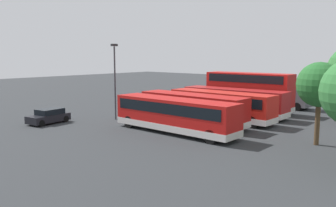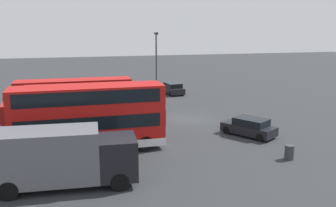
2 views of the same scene
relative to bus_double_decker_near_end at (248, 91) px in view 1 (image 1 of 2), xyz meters
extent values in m
plane|color=#2D3033|center=(7.00, -9.00, -2.45)|extent=(140.00, 140.00, 0.00)
cube|color=#B71411|center=(0.00, 0.00, 0.00)|extent=(2.71, 10.22, 4.20)
cube|color=silver|center=(0.00, 0.00, -1.82)|extent=(2.75, 10.26, 0.55)
cube|color=black|center=(0.00, 0.00, -0.20)|extent=(2.75, 9.42, 0.90)
cube|color=black|center=(0.00, 0.00, 1.50)|extent=(2.75, 9.42, 0.90)
cube|color=black|center=(0.08, -5.12, -0.20)|extent=(2.25, 0.09, 1.10)
cylinder|color=black|center=(1.18, -3.67, -1.90)|extent=(0.32, 1.10, 1.10)
cylinder|color=black|center=(-1.07, -3.70, -1.90)|extent=(0.32, 1.10, 1.10)
cylinder|color=black|center=(1.07, 3.71, -1.90)|extent=(0.32, 1.10, 1.10)
cylinder|color=black|center=(-1.18, 3.68, -1.90)|extent=(0.32, 1.10, 1.10)
cube|color=#A51919|center=(3.53, 0.19, -0.80)|extent=(2.83, 11.77, 2.60)
cube|color=silver|center=(3.53, 0.19, -1.82)|extent=(2.87, 11.81, 0.55)
cube|color=black|center=(3.53, 0.19, -0.20)|extent=(2.87, 10.97, 0.90)
cube|color=black|center=(3.68, -5.69, -0.20)|extent=(2.25, 0.11, 1.10)
cylinder|color=black|center=(4.77, -4.24, -1.90)|extent=(0.33, 1.11, 1.10)
cylinder|color=black|center=(2.52, -4.29, -1.90)|extent=(0.33, 1.11, 1.10)
cylinder|color=black|center=(4.55, 4.67, -1.90)|extent=(0.33, 1.11, 1.10)
cylinder|color=black|center=(2.30, 4.61, -1.90)|extent=(0.33, 1.11, 1.10)
cube|color=red|center=(7.12, 0.81, -0.80)|extent=(2.64, 11.14, 2.60)
cube|color=silver|center=(7.12, 0.81, -1.82)|extent=(2.68, 11.18, 0.55)
cube|color=black|center=(7.12, 0.81, -0.20)|extent=(2.69, 10.34, 0.90)
cube|color=black|center=(7.08, -4.78, -0.20)|extent=(2.25, 0.08, 1.10)
cylinder|color=black|center=(8.21, -3.36, -1.90)|extent=(0.31, 1.10, 1.10)
cylinder|color=black|center=(5.96, -3.34, -1.90)|extent=(0.31, 1.10, 1.10)
cylinder|color=black|center=(8.28, 4.96, -1.90)|extent=(0.31, 1.10, 1.10)
cylinder|color=black|center=(6.03, 4.98, -1.90)|extent=(0.31, 1.10, 1.10)
cube|color=#B71411|center=(10.71, -0.08, -0.80)|extent=(2.57, 11.07, 2.60)
cube|color=silver|center=(10.71, -0.08, -1.82)|extent=(2.61, 11.11, 0.55)
cube|color=black|center=(10.71, -0.08, -0.20)|extent=(2.63, 10.27, 0.90)
cube|color=black|center=(10.70, -5.65, -0.20)|extent=(2.25, 0.06, 1.10)
cylinder|color=black|center=(11.83, -4.22, -1.90)|extent=(0.30, 1.10, 1.10)
cylinder|color=black|center=(9.58, -4.21, -1.90)|extent=(0.30, 1.10, 1.10)
cylinder|color=black|center=(11.84, 4.05, -1.90)|extent=(0.30, 1.10, 1.10)
cylinder|color=black|center=(9.59, 4.06, -1.90)|extent=(0.30, 1.10, 1.10)
cube|color=#B71411|center=(14.42, 0.88, -0.80)|extent=(2.62, 11.78, 2.60)
cube|color=silver|center=(14.42, 0.88, -1.82)|extent=(2.66, 11.82, 0.55)
cube|color=black|center=(14.42, 0.88, -0.20)|extent=(2.67, 10.98, 0.90)
cube|color=black|center=(14.46, -5.03, -0.20)|extent=(2.25, 0.07, 1.10)
cylinder|color=black|center=(15.57, -3.59, -1.90)|extent=(0.31, 1.10, 1.10)
cylinder|color=black|center=(13.32, -3.61, -1.90)|extent=(0.31, 1.10, 1.10)
cylinder|color=black|center=(15.52, 5.38, -1.90)|extent=(0.31, 1.10, 1.10)
cylinder|color=black|center=(13.27, 5.36, -1.90)|extent=(0.31, 1.10, 1.10)
cube|color=#595960|center=(-5.58, 2.49, -0.65)|extent=(2.79, 5.63, 2.80)
cube|color=black|center=(-5.78, -1.26, -0.95)|extent=(2.60, 2.13, 2.20)
cylinder|color=black|center=(-4.65, -1.32, -1.95)|extent=(0.33, 1.01, 1.00)
cylinder|color=black|center=(-6.91, -1.20, -1.95)|extent=(0.33, 1.01, 1.00)
cylinder|color=black|center=(-4.36, 4.17, -1.95)|extent=(0.33, 1.01, 1.00)
cylinder|color=black|center=(-6.62, 4.29, -1.95)|extent=(0.33, 1.01, 1.00)
cube|color=black|center=(19.37, -11.07, -1.92)|extent=(4.23, 2.31, 0.70)
cube|color=black|center=(19.17, -11.10, -1.29)|extent=(2.61, 1.94, 0.55)
cylinder|color=black|center=(20.66, -10.10, -2.13)|extent=(0.66, 0.30, 0.64)
cylinder|color=black|center=(20.87, -11.68, -2.13)|extent=(0.66, 0.30, 0.64)
cylinder|color=black|center=(17.86, -10.46, -2.13)|extent=(0.66, 0.30, 0.64)
cylinder|color=black|center=(18.07, -12.05, -2.13)|extent=(0.66, 0.30, 0.64)
cube|color=black|center=(0.58, -12.26, -1.92)|extent=(4.48, 3.78, 0.70)
cube|color=black|center=(0.41, -12.37, -1.29)|extent=(2.99, 2.74, 0.55)
cylinder|color=black|center=(1.39, -10.78, -2.13)|extent=(0.66, 0.53, 0.64)
cylinder|color=black|center=(2.26, -12.13, -2.13)|extent=(0.66, 0.53, 0.64)
cylinder|color=black|center=(-1.10, -12.40, -2.13)|extent=(0.66, 0.53, 0.64)
cylinder|color=black|center=(-0.23, -13.74, -2.13)|extent=(0.66, 0.53, 0.64)
cylinder|color=#38383D|center=(13.65, -7.77, 1.29)|extent=(0.16, 0.16, 7.48)
cube|color=#262628|center=(13.65, -7.77, 5.18)|extent=(0.70, 0.30, 0.24)
cylinder|color=#333338|center=(-4.93, -12.43, -1.97)|extent=(0.60, 0.60, 0.95)
cylinder|color=#4C3823|center=(10.51, 11.42, -0.77)|extent=(0.36, 0.36, 3.35)
sphere|color=#236028|center=(10.51, 11.42, 2.06)|extent=(3.30, 3.30, 3.30)
camera|label=1|loc=(36.92, 19.98, 4.21)|focal=37.54mm
camera|label=2|loc=(-25.28, 0.87, 6.17)|focal=40.00mm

